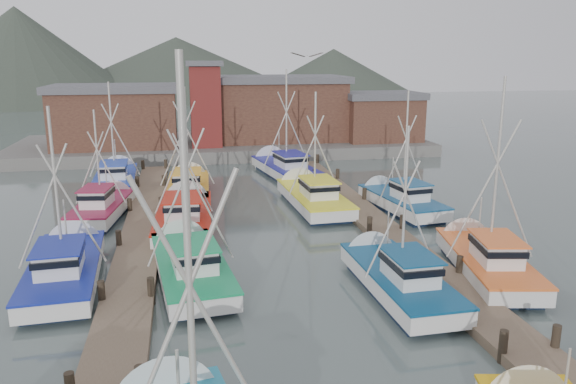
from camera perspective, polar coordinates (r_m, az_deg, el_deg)
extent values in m
plane|color=#475652|center=(27.04, -0.52, -8.57)|extent=(260.00, 260.00, 0.00)
cube|color=brown|center=(30.45, -15.05, -6.05)|extent=(2.20, 46.00, 0.40)
cylinder|color=black|center=(24.92, -18.38, -10.18)|extent=(0.30, 0.30, 1.50)
cylinder|color=black|center=(31.41, -16.78, -5.08)|extent=(0.30, 0.30, 1.50)
cylinder|color=black|center=(38.09, -15.75, -1.74)|extent=(0.30, 0.30, 1.50)
cylinder|color=black|center=(44.86, -15.04, 0.60)|extent=(0.30, 0.30, 1.50)
cylinder|color=black|center=(51.69, -14.51, 2.32)|extent=(0.30, 0.30, 1.50)
cylinder|color=black|center=(24.71, -13.71, -10.06)|extent=(0.30, 0.30, 1.50)
cylinder|color=black|center=(31.25, -13.12, -4.94)|extent=(0.30, 0.30, 1.50)
cylinder|color=black|center=(37.95, -12.75, -1.61)|extent=(0.30, 0.30, 1.50)
cylinder|color=black|center=(44.75, -12.48, 0.71)|extent=(0.30, 0.30, 1.50)
cylinder|color=black|center=(51.59, -12.29, 2.43)|extent=(0.30, 0.30, 1.50)
cube|color=brown|center=(32.42, 10.50, -4.59)|extent=(2.20, 46.00, 0.40)
cylinder|color=black|center=(21.18, 20.97, -14.82)|extent=(0.30, 0.30, 1.50)
cylinder|color=black|center=(26.77, 13.14, -8.14)|extent=(0.30, 0.30, 1.50)
cylinder|color=black|center=(32.90, 8.27, -3.77)|extent=(0.30, 0.30, 1.50)
cylinder|color=black|center=(39.32, 4.99, -0.79)|extent=(0.30, 0.30, 1.50)
cylinder|color=black|center=(45.91, 2.65, 1.35)|extent=(0.30, 0.30, 1.50)
cylinder|color=black|center=(52.61, 0.89, 2.95)|extent=(0.30, 0.30, 1.50)
cylinder|color=black|center=(22.23, 25.50, -13.87)|extent=(0.30, 0.30, 1.50)
cylinder|color=black|center=(27.61, 16.98, -7.71)|extent=(0.30, 0.30, 1.50)
cylinder|color=black|center=(33.59, 11.51, -3.55)|extent=(0.30, 0.30, 1.50)
cylinder|color=black|center=(39.90, 7.76, -0.65)|extent=(0.30, 0.30, 1.50)
cylinder|color=black|center=(46.41, 5.05, 1.45)|extent=(0.30, 0.30, 1.50)
cylinder|color=black|center=(53.04, 3.01, 3.02)|extent=(0.30, 0.30, 1.50)
cube|color=slate|center=(62.54, -6.56, 4.72)|extent=(44.00, 16.00, 1.20)
cube|color=brown|center=(60.32, -17.06, 7.10)|extent=(12.00, 8.00, 5.50)
cube|color=slate|center=(60.08, -17.27, 10.03)|extent=(12.72, 8.48, 0.70)
cube|color=brown|center=(62.79, -1.13, 8.25)|extent=(14.00, 9.00, 6.20)
cube|color=slate|center=(62.56, -1.15, 11.39)|extent=(14.84, 9.54, 0.70)
cube|color=brown|center=(62.79, 9.37, 7.29)|extent=(8.00, 6.00, 4.50)
cube|color=slate|center=(62.56, 9.46, 9.66)|extent=(8.48, 6.36, 0.70)
cube|color=maroon|center=(57.90, -8.38, 8.54)|extent=(3.00, 3.00, 8.00)
cube|color=slate|center=(57.69, -8.53, 12.75)|extent=(3.60, 3.60, 0.50)
cone|color=#3B4439|center=(144.46, -25.23, 8.33)|extent=(110.00, 110.00, 42.00)
cone|color=#3B4439|center=(154.97, -11.07, 9.64)|extent=(140.00, 140.00, 30.00)
cone|color=#3B4439|center=(150.26, 4.58, 9.72)|extent=(90.00, 90.00, 24.00)
cylinder|color=#B6B1A7|center=(10.92, -9.92, -10.96)|extent=(0.16, 0.16, 9.24)
cylinder|color=#B6B1A7|center=(11.33, -12.96, -16.32)|extent=(3.26, 0.68, 7.22)
cylinder|color=#B6B1A7|center=(11.52, -6.50, -15.49)|extent=(3.26, 0.68, 7.22)
cube|color=#101E38|center=(26.78, -9.76, -8.88)|extent=(3.42, 8.06, 0.70)
cube|color=white|center=(26.54, -9.81, -7.59)|extent=(3.89, 9.16, 0.80)
cube|color=#149658|center=(26.41, -9.85, -6.82)|extent=(3.98, 9.26, 0.10)
cone|color=white|center=(30.75, -10.92, -4.94)|extent=(2.89, 1.41, 2.78)
cube|color=white|center=(25.22, -9.57, -6.42)|extent=(2.09, 2.85, 1.10)
cube|color=black|center=(25.14, -9.59, -5.93)|extent=(2.23, 3.13, 0.28)
cube|color=#149658|center=(25.02, -9.63, -5.15)|extent=(2.37, 3.32, 0.07)
cylinder|color=#B6B1A7|center=(25.14, -10.16, 1.52)|extent=(0.14, 0.14, 7.86)
cylinder|color=#B6B1A7|center=(25.29, -11.35, -0.62)|extent=(2.80, 0.41, 6.14)
cylinder|color=#B6B1A7|center=(25.42, -8.80, -0.43)|extent=(2.80, 0.41, 6.14)
cylinder|color=#B6B1A7|center=(27.53, -10.39, -3.31)|extent=(0.08, 0.08, 2.48)
cube|color=#101E38|center=(25.49, 11.17, -10.15)|extent=(2.58, 7.30, 0.70)
cube|color=white|center=(25.24, 11.24, -8.80)|extent=(2.93, 8.29, 0.80)
cube|color=navy|center=(25.10, 11.28, -7.99)|extent=(3.01, 8.38, 0.10)
cone|color=white|center=(28.83, 7.96, -6.09)|extent=(2.60, 1.18, 2.57)
cube|color=white|center=(24.06, 12.28, -7.56)|extent=(1.73, 2.52, 1.10)
cube|color=black|center=(23.98, 12.31, -7.04)|extent=(1.85, 2.76, 0.28)
cube|color=navy|center=(23.85, 12.35, -6.23)|extent=(1.96, 2.93, 0.07)
cylinder|color=#B6B1A7|center=(23.97, 11.79, -0.99)|extent=(0.12, 0.12, 6.37)
cylinder|color=#B6B1A7|center=(23.96, 10.55, -2.79)|extent=(2.28, 0.16, 4.98)
cylinder|color=#B6B1A7|center=(24.38, 12.83, -2.62)|extent=(2.28, 0.16, 4.98)
cylinder|color=#B6B1A7|center=(25.96, 10.10, -4.34)|extent=(0.07, 0.07, 2.29)
cube|color=#101E38|center=(28.01, -21.61, -8.66)|extent=(3.06, 8.02, 0.70)
cube|color=white|center=(27.78, -21.73, -7.41)|extent=(3.48, 9.12, 0.80)
cube|color=#14249A|center=(27.65, -21.80, -6.68)|extent=(3.57, 9.21, 0.10)
cone|color=white|center=(32.02, -20.77, -4.85)|extent=(2.86, 1.28, 2.79)
cube|color=white|center=(26.46, -22.19, -6.31)|extent=(1.97, 2.79, 1.10)
cube|color=black|center=(26.39, -22.23, -5.84)|extent=(2.11, 3.07, 0.28)
cube|color=#14249A|center=(26.28, -22.30, -5.10)|extent=(2.23, 3.26, 0.07)
cylinder|color=#B6B1A7|center=(26.51, -22.52, 0.43)|extent=(0.14, 0.14, 7.07)
cylinder|color=#B6B1A7|center=(26.80, -23.66, -1.38)|extent=(2.54, 0.26, 5.53)
cylinder|color=#B6B1A7|center=(26.62, -21.05, -1.23)|extent=(2.54, 0.26, 5.53)
cylinder|color=#B6B1A7|center=(28.80, -21.64, -3.31)|extent=(0.08, 0.08, 2.68)
cube|color=#101E38|center=(28.65, 19.49, -7.97)|extent=(3.71, 7.59, 0.70)
cube|color=white|center=(28.43, 19.60, -6.75)|extent=(4.21, 8.62, 0.80)
cube|color=orange|center=(28.30, 19.66, -6.02)|extent=(4.31, 8.72, 0.10)
cone|color=white|center=(32.17, 17.17, -4.47)|extent=(2.77, 1.57, 2.61)
cube|color=white|center=(27.25, 20.44, -5.58)|extent=(2.12, 2.75, 1.10)
cube|color=black|center=(27.17, 20.48, -5.12)|extent=(2.27, 3.01, 0.28)
cube|color=orange|center=(27.07, 20.54, -4.40)|extent=(2.41, 3.20, 0.07)
cylinder|color=#B6B1A7|center=(27.09, 20.47, 2.18)|extent=(0.14, 0.14, 8.28)
cylinder|color=#B6B1A7|center=(27.10, 19.20, 0.18)|extent=(2.91, 0.64, 6.46)
cylinder|color=#B6B1A7|center=(27.49, 21.38, 0.18)|extent=(2.91, 0.64, 6.46)
cylinder|color=#B6B1A7|center=(29.28, 18.90, -2.81)|extent=(0.08, 0.08, 2.42)
cube|color=#101E38|center=(34.85, -10.44, -3.55)|extent=(3.18, 8.61, 0.70)
cube|color=white|center=(34.67, -10.48, -2.52)|extent=(3.61, 9.79, 0.80)
cube|color=red|center=(34.56, -10.51, -1.92)|extent=(3.71, 9.89, 0.10)
cone|color=white|center=(39.36, -10.19, -0.79)|extent=(3.06, 1.25, 3.01)
cube|color=white|center=(33.30, -10.63, -1.50)|extent=(2.09, 2.99, 1.10)
cube|color=black|center=(33.24, -10.65, -1.12)|extent=(2.23, 3.28, 0.28)
cube|color=red|center=(33.15, -10.68, -0.52)|extent=(2.36, 3.48, 0.07)
cylinder|color=#B6B1A7|center=(33.69, -10.75, 3.08)|extent=(0.14, 0.14, 6.16)
cylinder|color=#B6B1A7|center=(33.86, -11.74, 1.84)|extent=(2.22, 0.21, 4.82)
cylinder|color=#B6B1A7|center=(33.80, -9.65, 1.91)|extent=(2.22, 0.21, 4.82)
cylinder|color=#B6B1A7|center=(35.95, -10.48, 0.69)|extent=(0.08, 0.08, 2.69)
cube|color=#101E38|center=(38.88, 2.62, -1.53)|extent=(3.08, 8.44, 0.70)
cube|color=white|center=(38.71, 2.63, -0.60)|extent=(3.50, 9.59, 0.80)
cube|color=yellow|center=(38.62, 2.64, -0.05)|extent=(3.60, 9.69, 0.10)
cone|color=white|center=(43.19, 0.91, 0.71)|extent=(3.00, 1.23, 2.96)
cube|color=white|center=(37.43, 3.12, 0.39)|extent=(2.04, 2.92, 1.10)
cube|color=black|center=(37.37, 3.13, 0.74)|extent=(2.17, 3.21, 0.28)
cube|color=yellow|center=(37.30, 3.13, 1.28)|extent=(2.30, 3.41, 0.07)
cylinder|color=#B6B1A7|center=(37.77, 2.77, 4.96)|extent=(0.14, 0.14, 6.84)
cylinder|color=#B6B1A7|center=(37.74, 1.87, 3.72)|extent=(2.46, 0.21, 5.35)
cylinder|color=#B6B1A7|center=(38.07, 3.64, 3.79)|extent=(2.46, 0.21, 5.35)
cylinder|color=#B6B1A7|center=(39.95, 1.99, 2.21)|extent=(0.08, 0.08, 2.64)
cube|color=#101E38|center=(38.26, -18.28, -2.47)|extent=(3.18, 7.12, 0.70)
cube|color=white|center=(38.09, -18.35, -1.53)|extent=(3.61, 8.09, 0.80)
cube|color=maroon|center=(37.99, -18.40, -0.98)|extent=(3.70, 8.18, 0.10)
cone|color=white|center=(41.78, -16.93, -0.33)|extent=(2.57, 1.43, 2.44)
cube|color=white|center=(36.99, -18.84, -0.49)|extent=(1.89, 2.54, 1.10)
cube|color=black|center=(36.93, -18.87, -0.15)|extent=(2.02, 2.79, 0.28)
cube|color=maroon|center=(36.85, -18.91, 0.40)|extent=(2.14, 2.96, 0.07)
cylinder|color=#B6B1A7|center=(37.24, -18.80, 3.39)|extent=(0.13, 0.13, 5.91)
cylinder|color=#B6B1A7|center=(37.52, -19.51, 2.32)|extent=(2.11, 0.39, 4.62)
cylinder|color=#B6B1A7|center=(37.22, -17.92, 2.36)|extent=(2.11, 0.39, 4.62)
cylinder|color=#B6B1A7|center=(39.04, -17.99, 1.27)|extent=(0.08, 0.08, 2.34)
cube|color=#101E38|center=(38.63, 11.45, -1.89)|extent=(3.23, 7.25, 0.70)
cube|color=white|center=(38.46, 11.49, -0.96)|extent=(3.67, 8.24, 0.80)
cube|color=navy|center=(38.37, 11.52, -0.41)|extent=(3.75, 8.33, 0.10)
cone|color=white|center=(41.89, 8.80, 0.14)|extent=(2.64, 1.43, 2.52)
cube|color=white|center=(37.44, 12.28, 0.10)|extent=(1.93, 2.59, 1.10)
cube|color=black|center=(37.39, 12.30, 0.44)|extent=(2.07, 2.84, 0.28)
cube|color=navy|center=(37.31, 12.33, 0.98)|extent=(2.19, 3.01, 0.07)
cylinder|color=#B6B1A7|center=(37.55, 11.89, 4.73)|extent=(0.13, 0.13, 6.97)
cylinder|color=#B6B1A7|center=(37.42, 11.12, 3.46)|extent=(2.48, 0.42, 5.45)
cylinder|color=#B6B1A7|center=(37.95, 12.53, 3.53)|extent=(2.48, 0.42, 5.45)
cylinder|color=#B6B1A7|center=(39.32, 10.57, 1.80)|extent=(0.08, 0.08, 2.33)
cube|color=#101E38|center=(42.13, -10.10, -0.53)|extent=(2.97, 8.10, 0.70)
cube|color=white|center=(41.98, -10.13, 0.33)|extent=(3.37, 9.21, 0.80)
cube|color=yellow|center=(41.90, -10.16, 0.84)|extent=(3.46, 9.30, 0.10)
cone|color=white|center=(46.44, -9.95, 1.43)|extent=(2.89, 1.23, 2.84)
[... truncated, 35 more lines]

